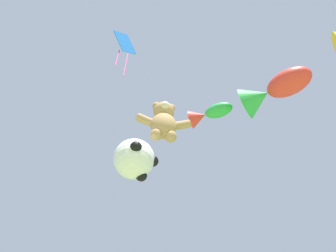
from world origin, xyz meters
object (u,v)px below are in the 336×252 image
Objects in this scene: soccer_ball_kite at (134,159)px; diamond_kite at (125,46)px; teddy_bear_kite at (164,121)px; fish_kite_emerald at (208,114)px; fish_kite_crimson at (272,90)px.

diamond_kite is at bearing -136.34° from soccer_ball_kite.
teddy_bear_kite is 3.20m from fish_kite_emerald.
soccer_ball_kite is (-0.73, 0.20, -1.52)m from teddy_bear_kite.
fish_kite_emerald is (1.82, 1.19, 2.35)m from teddy_bear_kite.
diamond_kite is (-3.31, -1.72, 0.96)m from fish_kite_emerald.
fish_kite_emerald reaches higher than fish_kite_crimson.
fish_kite_crimson is 0.83× the size of diamond_kite.
fish_kite_crimson is (3.68, -0.32, 2.09)m from teddy_bear_kite.
fish_kite_crimson is 5.32m from diamond_kite.
diamond_kite reaches higher than soccer_ball_kite.
fish_kite_emerald is at bearing 141.09° from fish_kite_crimson.
teddy_bear_kite is 1.69m from soccer_ball_kite.
fish_kite_emerald is at bearing 33.16° from teddy_bear_kite.
fish_kite_emerald reaches higher than teddy_bear_kite.
teddy_bear_kite is at bearing -146.84° from fish_kite_emerald.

